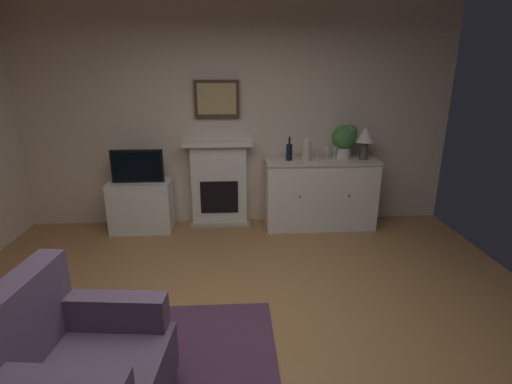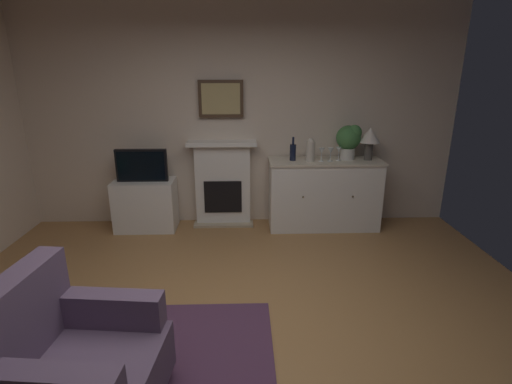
% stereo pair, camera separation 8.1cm
% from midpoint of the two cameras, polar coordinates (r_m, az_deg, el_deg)
% --- Properties ---
extents(ground_plane, '(5.50, 5.21, 0.10)m').
position_cam_midpoint_polar(ground_plane, '(3.10, -2.91, -22.80)').
color(ground_plane, '#9E7042').
rests_on(ground_plane, ground).
extents(wall_rear, '(5.50, 0.06, 3.00)m').
position_cam_midpoint_polar(wall_rear, '(4.95, -3.50, 12.34)').
color(wall_rear, beige).
rests_on(wall_rear, ground_plane).
extents(fireplace_unit, '(0.87, 0.30, 1.10)m').
position_cam_midpoint_polar(fireplace_unit, '(5.01, -5.92, 1.26)').
color(fireplace_unit, white).
rests_on(fireplace_unit, ground_plane).
extents(framed_picture, '(0.55, 0.04, 0.45)m').
position_cam_midpoint_polar(framed_picture, '(4.86, -6.30, 13.51)').
color(framed_picture, '#473323').
extents(sideboard_cabinet, '(1.40, 0.49, 0.89)m').
position_cam_midpoint_polar(sideboard_cabinet, '(4.98, 9.00, -0.23)').
color(sideboard_cabinet, white).
rests_on(sideboard_cabinet, ground_plane).
extents(table_lamp, '(0.26, 0.26, 0.40)m').
position_cam_midpoint_polar(table_lamp, '(4.95, 15.38, 7.85)').
color(table_lamp, '#4C4742').
rests_on(table_lamp, sideboard_cabinet).
extents(wine_bottle, '(0.08, 0.08, 0.29)m').
position_cam_midpoint_polar(wine_bottle, '(4.77, 4.44, 5.96)').
color(wine_bottle, black).
rests_on(wine_bottle, sideboard_cabinet).
extents(wine_glass_left, '(0.07, 0.07, 0.16)m').
position_cam_midpoint_polar(wine_glass_left, '(4.77, 8.64, 6.00)').
color(wine_glass_left, silver).
rests_on(wine_glass_left, sideboard_cabinet).
extents(wine_glass_center, '(0.07, 0.07, 0.16)m').
position_cam_midpoint_polar(wine_glass_center, '(4.80, 9.93, 6.00)').
color(wine_glass_center, silver).
rests_on(wine_glass_center, sideboard_cabinet).
extents(wine_glass_right, '(0.07, 0.07, 0.16)m').
position_cam_midpoint_polar(wine_glass_right, '(4.86, 11.09, 6.09)').
color(wine_glass_right, silver).
rests_on(wine_glass_right, sideboard_cabinet).
extents(vase_decorative, '(0.11, 0.11, 0.28)m').
position_cam_midpoint_polar(vase_decorative, '(4.75, 7.01, 6.22)').
color(vase_decorative, beige).
rests_on(vase_decorative, sideboard_cabinet).
extents(tv_cabinet, '(0.75, 0.42, 0.64)m').
position_cam_midpoint_polar(tv_cabinet, '(5.07, -16.99, -1.97)').
color(tv_cabinet, white).
rests_on(tv_cabinet, ground_plane).
extents(tv_set, '(0.62, 0.07, 0.40)m').
position_cam_midpoint_polar(tv_set, '(4.90, -17.59, 3.66)').
color(tv_set, black).
rests_on(tv_set, tv_cabinet).
extents(potted_plant_small, '(0.30, 0.30, 0.43)m').
position_cam_midpoint_polar(potted_plant_small, '(4.93, 12.54, 7.74)').
color(potted_plant_small, beige).
rests_on(potted_plant_small, sideboard_cabinet).
extents(armchair, '(0.88, 0.85, 0.92)m').
position_cam_midpoint_polar(armchair, '(2.56, -25.82, -22.41)').
color(armchair, '#604C66').
rests_on(armchair, ground_plane).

